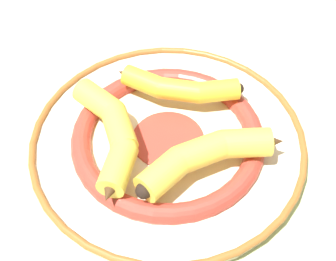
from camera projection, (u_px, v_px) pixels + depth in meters
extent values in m
plane|color=#B2C693|center=(155.00, 135.00, 0.67)|extent=(2.80, 2.80, 0.00)
cylinder|color=beige|center=(168.00, 144.00, 0.65)|extent=(0.37, 0.37, 0.02)
torus|color=#AD382D|center=(168.00, 138.00, 0.64)|extent=(0.27, 0.27, 0.03)
cylinder|color=#AD382D|center=(168.00, 139.00, 0.65)|extent=(0.10, 0.10, 0.00)
torus|color=#995B28|center=(168.00, 139.00, 0.64)|extent=(0.38, 0.38, 0.01)
cylinder|color=yellow|center=(247.00, 143.00, 0.60)|extent=(0.07, 0.07, 0.04)
cylinder|color=yellow|center=(201.00, 152.00, 0.59)|extent=(0.07, 0.07, 0.04)
cylinder|color=yellow|center=(162.00, 175.00, 0.56)|extent=(0.05, 0.07, 0.04)
sphere|color=yellow|center=(223.00, 144.00, 0.59)|extent=(0.04, 0.04, 0.04)
sphere|color=yellow|center=(179.00, 160.00, 0.58)|extent=(0.04, 0.04, 0.04)
cone|color=#472D19|center=(270.00, 142.00, 0.60)|extent=(0.04, 0.04, 0.03)
sphere|color=black|center=(144.00, 191.00, 0.55)|extent=(0.02, 0.02, 0.02)
cylinder|color=yellow|center=(118.00, 168.00, 0.57)|extent=(0.05, 0.07, 0.04)
cylinder|color=yellow|center=(119.00, 129.00, 0.61)|extent=(0.07, 0.07, 0.04)
cylinder|color=yellow|center=(98.00, 100.00, 0.64)|extent=(0.07, 0.05, 0.04)
sphere|color=yellow|center=(125.00, 148.00, 0.59)|extent=(0.04, 0.04, 0.04)
sphere|color=yellow|center=(114.00, 112.00, 0.63)|extent=(0.04, 0.04, 0.04)
cone|color=#472D19|center=(110.00, 190.00, 0.55)|extent=(0.03, 0.04, 0.03)
sphere|color=black|center=(82.00, 89.00, 0.66)|extent=(0.02, 0.02, 0.02)
cylinder|color=yellow|center=(143.00, 81.00, 0.67)|extent=(0.06, 0.03, 0.03)
cylinder|color=yellow|center=(179.00, 90.00, 0.66)|extent=(0.06, 0.05, 0.03)
cylinder|color=yellow|center=(219.00, 91.00, 0.66)|extent=(0.06, 0.06, 0.03)
sphere|color=yellow|center=(160.00, 88.00, 0.66)|extent=(0.03, 0.03, 0.03)
sphere|color=yellow|center=(199.00, 93.00, 0.66)|extent=(0.03, 0.03, 0.03)
cone|color=#472D19|center=(126.00, 74.00, 0.68)|extent=(0.03, 0.02, 0.02)
sphere|color=black|center=(238.00, 89.00, 0.66)|extent=(0.02, 0.02, 0.02)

